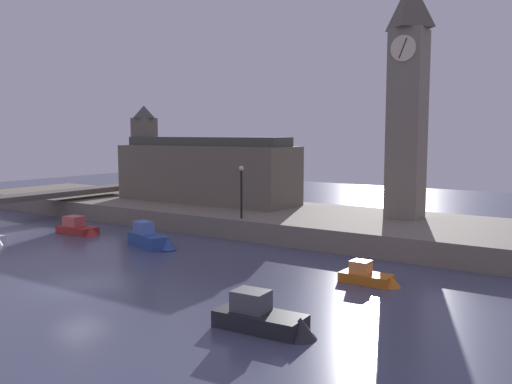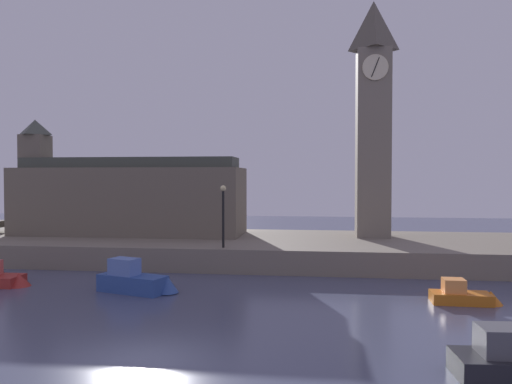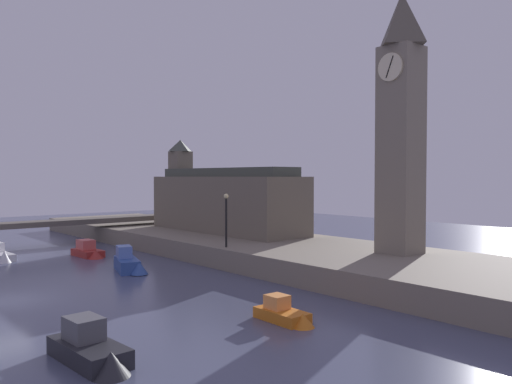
% 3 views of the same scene
% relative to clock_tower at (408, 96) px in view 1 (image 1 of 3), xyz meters
% --- Properties ---
extents(ground_plane, '(120.00, 120.00, 0.00)m').
position_rel_clock_tower_xyz_m(ground_plane, '(-9.48, -21.95, -10.44)').
color(ground_plane, '#474C66').
extents(far_embankment, '(70.00, 12.00, 1.50)m').
position_rel_clock_tower_xyz_m(far_embankment, '(-9.48, -1.95, -9.69)').
color(far_embankment, slate).
rests_on(far_embankment, ground).
extents(clock_tower, '(2.63, 2.66, 17.28)m').
position_rel_clock_tower_xyz_m(clock_tower, '(0.00, 0.00, 0.00)').
color(clock_tower, slate).
rests_on(clock_tower, far_embankment).
extents(parliament_hall, '(17.55, 5.27, 8.95)m').
position_rel_clock_tower_xyz_m(parliament_hall, '(-18.89, -0.57, -6.04)').
color(parliament_hall, '#6B6051').
rests_on(parliament_hall, far_embankment).
extents(streetlamp, '(0.36, 0.36, 3.88)m').
position_rel_clock_tower_xyz_m(streetlamp, '(-9.85, -7.05, -6.52)').
color(streetlamp, black).
rests_on(streetlamp, far_embankment).
extents(boat_dinghy_red, '(3.94, 1.68, 1.43)m').
position_rel_clock_tower_xyz_m(boat_dinghy_red, '(-21.21, -12.55, -10.01)').
color(boat_dinghy_red, maroon).
rests_on(boat_dinghy_red, ground).
extents(boat_patrol_orange, '(3.26, 1.35, 1.19)m').
position_rel_clock_tower_xyz_m(boat_patrol_orange, '(2.92, -13.35, -10.08)').
color(boat_patrol_orange, orange).
rests_on(boat_patrol_orange, ground).
extents(boat_barge_dark, '(4.45, 1.79, 1.59)m').
position_rel_clock_tower_xyz_m(boat_barge_dark, '(2.20, -22.13, -9.95)').
color(boat_barge_dark, '#232328').
rests_on(boat_barge_dark, ground).
extents(boat_tour_blue, '(4.47, 2.37, 1.73)m').
position_rel_clock_tower_xyz_m(boat_tour_blue, '(-13.10, -13.10, -9.84)').
color(boat_tour_blue, '#2D4C93').
rests_on(boat_tour_blue, ground).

